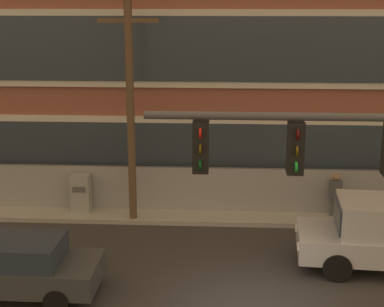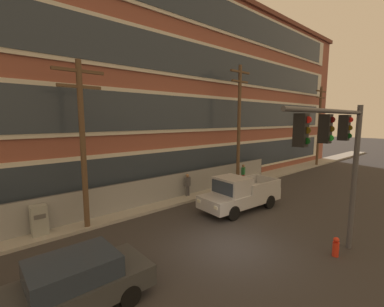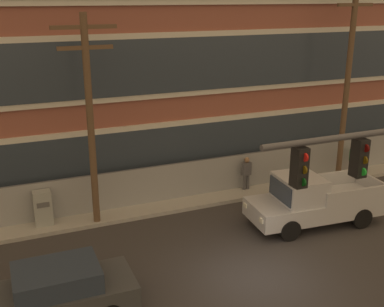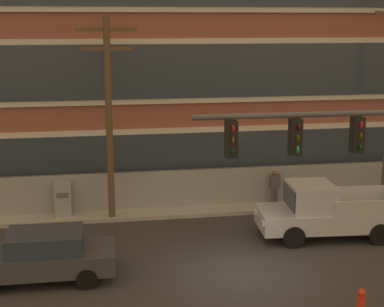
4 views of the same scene
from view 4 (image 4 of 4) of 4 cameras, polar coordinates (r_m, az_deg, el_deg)
ground_plane at (r=19.18m, az=4.74°, el=-11.51°), size 160.00×160.00×0.00m
sidewalk_building_side at (r=25.14m, az=1.07°, el=-5.30°), size 80.00×1.98×0.16m
brick_mill_building at (r=30.50m, az=2.48°, el=12.43°), size 53.02×11.31×15.39m
chain_link_fence at (r=24.81m, az=-2.52°, el=-3.57°), size 27.80×0.06×1.78m
traffic_signal_mast at (r=15.38m, az=14.57°, el=-0.91°), size 5.95×0.43×5.91m
pickup_truck_silver at (r=22.34m, az=12.87°, el=-5.58°), size 5.41×2.37×2.06m
sedan_dark_grey at (r=18.96m, az=-14.38°, el=-9.55°), size 4.60×1.98×1.56m
utility_pole_near_corner at (r=23.03m, az=-8.07°, el=4.08°), size 2.30×0.26×8.04m
electrical_cabinet at (r=24.36m, az=-12.40°, el=-4.51°), size 0.67×0.50×1.52m
pedestrian_by_fence at (r=25.48m, az=8.02°, el=-3.08°), size 0.43×0.30×1.69m
fire_hydrant at (r=17.13m, az=16.07°, el=-13.69°), size 0.24×0.24×0.78m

